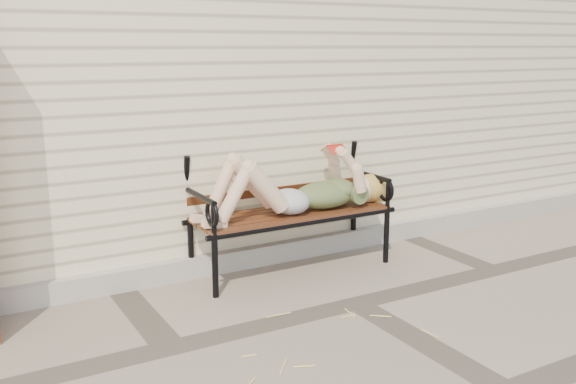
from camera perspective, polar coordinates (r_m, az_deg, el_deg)
ground at (r=4.21m, az=6.08°, el=-9.81°), size 80.00×80.00×0.00m
house_wall at (r=6.55m, az=-9.42°, el=11.72°), size 8.00×4.00×3.00m
foundation_strip at (r=4.95m, az=-0.49°, el=-5.28°), size 8.00×0.10×0.15m
garden_bench at (r=4.70m, az=-0.25°, el=0.14°), size 1.60×0.64×1.03m
reading_woman at (r=4.59m, az=0.67°, el=0.28°), size 1.51×0.34×0.47m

